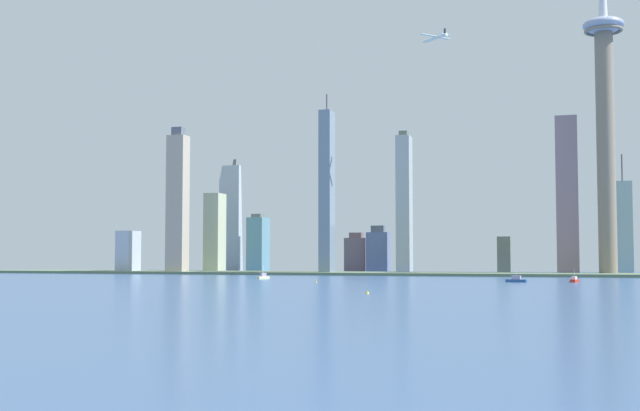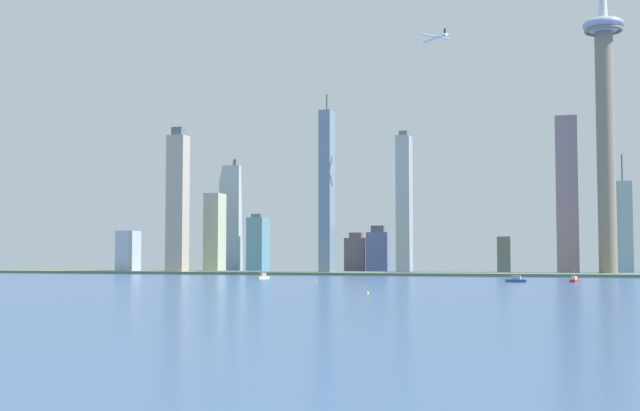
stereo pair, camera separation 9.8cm
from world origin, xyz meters
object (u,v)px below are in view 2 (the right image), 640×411
skyscraper_3 (258,244)px  channel_buoy_0 (316,281)px  skyscraper_10 (327,192)px  skyscraper_6 (356,254)px  skyscraper_7 (215,233)px  boat_3 (574,280)px  skyscraper_5 (504,255)px  skyscraper_1 (178,203)px  skyscraper_11 (404,204)px  skyscraper_4 (378,251)px  boat_2 (516,280)px  airplane (435,38)px  skyscraper_12 (128,252)px  skyscraper_9 (567,195)px  skyscraper_8 (231,218)px  boat_0 (263,277)px  channel_buoy_1 (368,292)px  observation_tower (605,105)px  skyscraper_2 (623,228)px

skyscraper_3 → channel_buoy_0: bearing=-62.4°
skyscraper_10 → skyscraper_6: bearing=87.5°
skyscraper_7 → boat_3: size_ratio=7.87×
skyscraper_5 → channel_buoy_0: (-115.96, -322.71, -18.87)m
skyscraper_1 → skyscraper_11: 248.01m
skyscraper_4 → boat_2: 327.21m
skyscraper_6 → airplane: bearing=-45.9°
boat_2 → skyscraper_1: bearing=-16.8°
boat_2 → boat_3: (42.15, 11.35, -0.15)m
skyscraper_3 → airplane: (226.47, -95.12, 206.96)m
skyscraper_1 → skyscraper_7: (17.80, 59.52, -31.49)m
skyscraper_7 → skyscraper_12: bearing=-150.6°
skyscraper_9 → airplane: (-125.51, -60.29, 158.19)m
skyscraper_3 → skyscraper_8: bearing=159.4°
boat_2 → skyscraper_6: bearing=-48.0°
boat_0 → boat_2: size_ratio=0.75×
skyscraper_9 → boat_3: size_ratio=14.17×
skyscraper_12 → skyscraper_1: bearing=-10.3°
skyscraper_12 → boat_3: skyscraper_12 is taller
skyscraper_4 → boat_2: size_ratio=3.41×
boat_0 → boat_3: bearing=-60.8°
skyscraper_12 → boat_2: 471.22m
channel_buoy_1 → skyscraper_8: bearing=119.8°
skyscraper_11 → boat_3: 306.12m
skyscraper_11 → boat_0: skyscraper_11 is taller
skyscraper_5 → skyscraper_7: (-322.47, -41.75, 25.31)m
skyscraper_4 → skyscraper_7: size_ratio=0.59×
skyscraper_9 → skyscraper_12: 479.68m
skyscraper_11 → skyscraper_10: bearing=-136.8°
observation_tower → skyscraper_12: 532.21m
skyscraper_11 → skyscraper_6: bearing=146.7°
skyscraper_7 → skyscraper_9: skyscraper_9 is taller
skyscraper_4 → skyscraper_6: (-29.26, 14.30, -3.30)m
skyscraper_3 → skyscraper_9: 357.04m
skyscraper_9 → channel_buoy_0: bearing=-122.1°
skyscraper_7 → skyscraper_10: size_ratio=0.48×
skyscraper_2 → channel_buoy_0: 403.46m
channel_buoy_1 → skyscraper_5: bearing=85.5°
skyscraper_1 → skyscraper_10: skyscraper_10 is taller
skyscraper_6 → skyscraper_8: (-155.84, -4.40, 44.69)m
observation_tower → channel_buoy_0: bearing=-129.3°
skyscraper_4 → boat_3: size_ratio=4.67×
skyscraper_5 → skyscraper_6: (-170.64, 21.67, 1.16)m
skyscraper_3 → boat_3: bearing=-36.5°
airplane → channel_buoy_1: bearing=133.5°
skyscraper_4 → skyscraper_9: (207.54, -40.22, 57.24)m
skyscraper_10 → airplane: (116.06, -6.54, 153.95)m
observation_tower → airplane: 181.74m
airplane → skyscraper_11: bearing=-16.9°
skyscraper_3 → skyscraper_2: bearing=-0.3°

